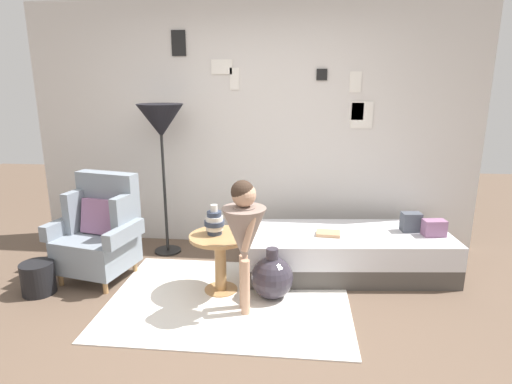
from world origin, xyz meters
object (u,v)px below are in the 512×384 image
Objects in this scene: floor_lamp at (161,125)px; book_on_daybed at (328,233)px; side_table at (220,252)px; daybed at (348,252)px; magazine_basket at (38,278)px; person_child at (244,230)px; demijohn_near at (272,277)px; vase_striped at (214,222)px; armchair at (100,232)px.

book_on_daybed is at bearing -13.01° from floor_lamp.
side_table is at bearing -155.64° from book_on_daybed.
daybed is at bearing 24.16° from side_table.
magazine_basket is at bearing -129.60° from floor_lamp.
daybed is at bearing 42.85° from person_child.
floor_lamp is 1.65m from person_child.
demijohn_near reaches higher than daybed.
vase_striped is (-1.20, -0.49, 0.43)m from daybed.
vase_striped is (1.12, -0.17, 0.19)m from armchair.
book_on_daybed is (1.00, 0.41, -0.22)m from vase_striped.
magazine_basket is (-0.84, -1.01, -1.23)m from floor_lamp.
floor_lamp is (0.43, 0.62, 0.93)m from armchair.
daybed is at bearing 7.90° from armchair.
book_on_daybed is 0.74m from demijohn_near.
person_child is (-0.90, -0.83, 0.49)m from daybed.
book_on_daybed is at bearing -156.83° from daybed.
person_child is (0.99, -1.13, -0.68)m from floor_lamp.
side_table is at bearing -155.84° from daybed.
demijohn_near is (0.45, -0.07, -0.19)m from side_table.
vase_striped reaches higher than side_table.
book_on_daybed is 2.61m from magazine_basket.
person_child is at bearing -48.51° from vase_striped.
magazine_basket is (-2.03, -0.13, -0.04)m from demijohn_near.
armchair is 1.15m from vase_striped.
vase_striped is at bearing -157.67° from daybed.
armchair is at bearing 43.82° from magazine_basket.
side_table is at bearing 171.63° from demijohn_near.
magazine_basket is (-1.57, -0.20, -0.23)m from side_table.
demijohn_near is (-0.49, -0.50, -0.23)m from book_on_daybed.
person_child is (1.42, -0.51, 0.25)m from armchair.
vase_striped is 0.94× the size of magazine_basket.
floor_lamp is 1.45× the size of person_child.
demijohn_near is (0.20, 0.25, -0.51)m from person_child.
floor_lamp reaches higher than magazine_basket.
demijohn_near is at bearing -10.14° from vase_striped.
vase_striped reaches higher than book_on_daybed.
armchair reaches higher than demijohn_near.
armchair reaches higher than side_table.
side_table is 1.04m from book_on_daybed.
magazine_basket is (-1.82, 0.12, -0.55)m from person_child.
floor_lamp reaches higher than book_on_daybed.
book_on_daybed is at bearing 45.18° from demijohn_near.
floor_lamp reaches higher than person_child.
vase_striped is 0.59× the size of demijohn_near.
book_on_daybed reaches higher than daybed.
daybed is 7.51× the size of vase_striped.
magazine_basket is at bearing -176.31° from demijohn_near.
armchair is 0.89× the size of person_child.
demijohn_near is (1.62, -0.26, -0.25)m from armchair.
armchair is at bearing 170.57° from side_table.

